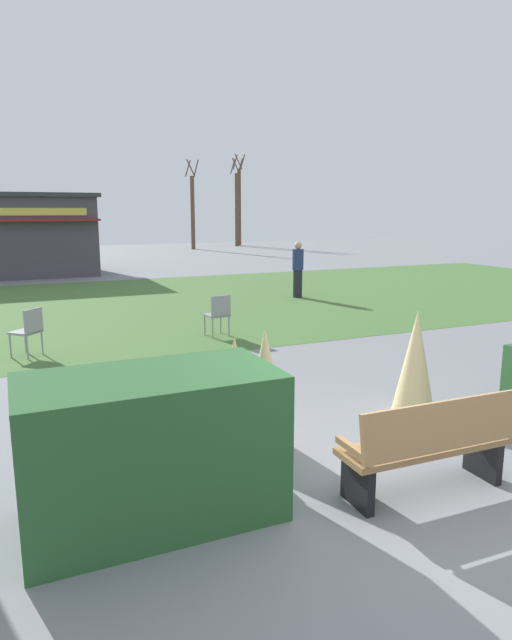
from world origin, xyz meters
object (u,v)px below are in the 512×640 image
Objects in this scene: park_bench at (430,446)px; cafe_chair_east at (29,328)px; tree_center_bg at (239,205)px; cafe_chair_west at (219,312)px; tree_left_bg at (193,210)px; person_strolling at (298,269)px; tree_right_bg at (237,208)px; parked_car_west_slot at (24,249)px.

park_bench reaches higher than cafe_chair_east.
park_bench is at bearing -110.02° from tree_center_bg.
tree_center_bg is at bearing 66.54° from cafe_chair_west.
park_bench is at bearing -94.49° from cafe_chair_west.
cafe_chair_east is at bearing -113.92° from tree_left_bg.
tree_right_bg is (7.88, 23.94, 1.95)m from person_strolling.
tree_left_bg is at bearing -149.54° from tree_center_bg.
tree_left_bg is at bearing 73.06° from cafe_chair_west.
cafe_chair_west is 31.53m from tree_center_bg.
tree_left_bg is (7.97, 26.16, 2.09)m from cafe_chair_west.
parked_car_west_slot reaches higher than park_bench.
tree_center_bg is at bearing 69.98° from park_bench.
park_bench is 0.29× the size of tree_left_bg.
cafe_chair_west is 0.21× the size of parked_car_west_slot.
parked_car_west_slot reaches higher than cafe_chair_west.
tree_left_bg is 0.94× the size of tree_right_bg.
cafe_chair_east is at bearing -91.89° from parked_car_west_slot.
cafe_chair_west is at bearing -113.16° from tree_right_bg.
parked_car_west_slot is at bearing -153.04° from tree_center_bg.
tree_center_bg reaches higher than cafe_chair_west.
person_strolling is 0.25× the size of tree_center_bg.
cafe_chair_east is at bearing -71.97° from person_strolling.
park_bench is at bearing -109.69° from tree_right_bg.
tree_left_bg is 5.29m from tree_center_bg.
tree_right_bg reaches higher than tree_left_bg.
parked_car_west_slot is (-2.99, 20.95, 0.12)m from cafe_chair_west.
parked_car_west_slot is 16.71m from tree_right_bg.
parked_car_west_slot is at bearing -167.50° from person_strolling.
tree_center_bg is at bearing 150.90° from person_strolling.
park_bench is 34.33m from tree_left_bg.
parked_car_west_slot reaches higher than cafe_chair_east.
cafe_chair_west is (0.55, 7.02, 0.05)m from park_bench.
cafe_chair_west is at bearing -55.42° from person_strolling.
person_strolling is 0.40× the size of parked_car_west_slot.
tree_right_bg is 0.98m from tree_center_bg.
tree_center_bg is (15.51, 7.89, 2.35)m from parked_car_west_slot.
tree_left_bg is (8.52, 33.18, 2.14)m from park_bench.
person_strolling is 0.28× the size of tree_left_bg.
park_bench is 0.41× the size of parked_car_west_slot.
park_bench is at bearing -85.02° from parked_car_west_slot.
person_strolling is at bearing 67.26° from park_bench.
tree_center_bg reaches higher than park_bench.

